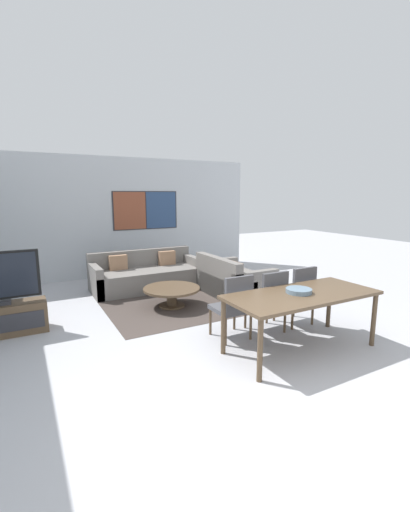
{
  "coord_description": "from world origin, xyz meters",
  "views": [
    {
      "loc": [
        -1.95,
        -1.99,
        1.95
      ],
      "look_at": [
        0.66,
        2.83,
        0.95
      ],
      "focal_mm": 24.0,
      "sensor_mm": 36.0,
      "label": 1
    }
  ],
  "objects_px": {
    "sofa_main": "(146,276)",
    "dining_table": "(302,299)",
    "coffee_table": "(172,292)",
    "dining_chair_left": "(234,304)",
    "dining_chair_centre": "(269,299)",
    "dining_chair_right": "(298,293)",
    "fruit_bowl": "(299,290)",
    "sofa_side": "(231,282)"
  },
  "relations": [
    {
      "from": "sofa_side",
      "to": "dining_table",
      "type": "bearing_deg",
      "value": 167.57
    },
    {
      "from": "dining_table",
      "to": "dining_chair_right",
      "type": "bearing_deg",
      "value": 49.02
    },
    {
      "from": "sofa_main",
      "to": "fruit_bowl",
      "type": "height_order",
      "value": "fruit_bowl"
    },
    {
      "from": "dining_chair_left",
      "to": "sofa_main",
      "type": "bearing_deg",
      "value": 93.66
    },
    {
      "from": "dining_chair_right",
      "to": "dining_table",
      "type": "bearing_deg",
      "value": -130.98
    },
    {
      "from": "sofa_side",
      "to": "coffee_table",
      "type": "bearing_deg",
      "value": 93.74
    },
    {
      "from": "sofa_main",
      "to": "fruit_bowl",
      "type": "relative_size",
      "value": 6.98
    },
    {
      "from": "dining_chair_right",
      "to": "fruit_bowl",
      "type": "bearing_deg",
      "value": -133.71
    },
    {
      "from": "dining_chair_centre",
      "to": "fruit_bowl",
      "type": "distance_m",
      "value": 0.66
    },
    {
      "from": "dining_table",
      "to": "dining_chair_centre",
      "type": "bearing_deg",
      "value": 90.0
    },
    {
      "from": "dining_chair_left",
      "to": "dining_chair_right",
      "type": "bearing_deg",
      "value": -0.49
    },
    {
      "from": "sofa_side",
      "to": "dining_chair_left",
      "type": "xyz_separation_m",
      "value": [
        -1.1,
        -1.75,
        0.23
      ]
    },
    {
      "from": "coffee_table",
      "to": "dining_chair_right",
      "type": "height_order",
      "value": "dining_chair_right"
    },
    {
      "from": "sofa_main",
      "to": "dining_chair_right",
      "type": "xyz_separation_m",
      "value": [
        1.33,
        -3.06,
        0.23
      ]
    },
    {
      "from": "sofa_main",
      "to": "dining_chair_centre",
      "type": "bearing_deg",
      "value": -76.12
    },
    {
      "from": "sofa_main",
      "to": "coffee_table",
      "type": "xyz_separation_m",
      "value": [
        -0.0,
        -1.38,
        -0.01
      ]
    },
    {
      "from": "coffee_table",
      "to": "dining_chair_left",
      "type": "bearing_deg",
      "value": -83.33
    },
    {
      "from": "dining_chair_right",
      "to": "fruit_bowl",
      "type": "xyz_separation_m",
      "value": [
        -0.6,
        -0.62,
        0.28
      ]
    },
    {
      "from": "dining_table",
      "to": "dining_chair_right",
      "type": "xyz_separation_m",
      "value": [
        0.57,
        0.65,
        -0.17
      ]
    },
    {
      "from": "fruit_bowl",
      "to": "sofa_side",
      "type": "bearing_deg",
      "value": 76.77
    },
    {
      "from": "sofa_main",
      "to": "dining_table",
      "type": "relative_size",
      "value": 1.14
    },
    {
      "from": "sofa_side",
      "to": "fruit_bowl",
      "type": "height_order",
      "value": "fruit_bowl"
    },
    {
      "from": "dining_chair_centre",
      "to": "dining_chair_right",
      "type": "distance_m",
      "value": 0.57
    },
    {
      "from": "sofa_side",
      "to": "dining_chair_centre",
      "type": "relative_size",
      "value": 1.64
    },
    {
      "from": "sofa_main",
      "to": "coffee_table",
      "type": "distance_m",
      "value": 1.38
    },
    {
      "from": "coffee_table",
      "to": "sofa_side",
      "type": "bearing_deg",
      "value": 3.74
    },
    {
      "from": "dining_table",
      "to": "fruit_bowl",
      "type": "bearing_deg",
      "value": 133.38
    },
    {
      "from": "dining_chair_left",
      "to": "dining_chair_centre",
      "type": "distance_m",
      "value": 0.57
    },
    {
      "from": "sofa_main",
      "to": "sofa_side",
      "type": "relative_size",
      "value": 1.51
    },
    {
      "from": "sofa_main",
      "to": "dining_chair_right",
      "type": "height_order",
      "value": "dining_chair_right"
    },
    {
      "from": "dining_chair_left",
      "to": "dining_chair_right",
      "type": "height_order",
      "value": "same"
    },
    {
      "from": "coffee_table",
      "to": "fruit_bowl",
      "type": "distance_m",
      "value": 2.47
    },
    {
      "from": "sofa_side",
      "to": "dining_table",
      "type": "height_order",
      "value": "sofa_side"
    },
    {
      "from": "dining_chair_centre",
      "to": "dining_chair_right",
      "type": "relative_size",
      "value": 1.0
    },
    {
      "from": "sofa_main",
      "to": "dining_chair_left",
      "type": "bearing_deg",
      "value": -86.34
    },
    {
      "from": "sofa_side",
      "to": "dining_chair_left",
      "type": "distance_m",
      "value": 2.08
    },
    {
      "from": "dining_chair_right",
      "to": "fruit_bowl",
      "type": "relative_size",
      "value": 2.83
    },
    {
      "from": "dining_table",
      "to": "sofa_main",
      "type": "bearing_deg",
      "value": 101.61
    },
    {
      "from": "coffee_table",
      "to": "dining_chair_left",
      "type": "height_order",
      "value": "dining_chair_left"
    },
    {
      "from": "sofa_main",
      "to": "dining_table",
      "type": "bearing_deg",
      "value": -78.39
    },
    {
      "from": "dining_table",
      "to": "dining_chair_centre",
      "type": "height_order",
      "value": "dining_chair_centre"
    },
    {
      "from": "dining_table",
      "to": "dining_chair_left",
      "type": "relative_size",
      "value": 2.16
    }
  ]
}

